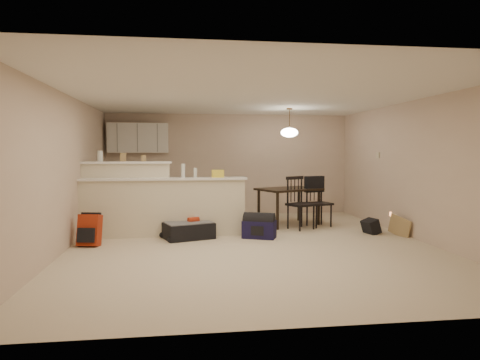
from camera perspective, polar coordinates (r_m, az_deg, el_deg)
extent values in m
plane|color=beige|center=(7.37, 1.50, -8.52)|extent=(7.00, 7.00, 0.00)
plane|color=white|center=(7.26, 1.53, 11.13)|extent=(7.00, 7.00, 0.00)
cube|color=beige|center=(10.68, -1.43, 2.06)|extent=(6.00, 0.02, 2.50)
cube|color=beige|center=(3.80, 9.83, -1.11)|extent=(6.00, 0.02, 2.50)
cube|color=beige|center=(7.36, -22.22, 1.00)|extent=(0.02, 7.00, 2.50)
cube|color=beige|center=(8.23, 22.62, 1.26)|extent=(0.02, 7.00, 2.50)
cube|color=beige|center=(8.09, -10.09, -3.71)|extent=(3.00, 0.28, 1.05)
cube|color=white|center=(8.04, -10.14, 0.15)|extent=(3.08, 0.38, 0.04)
cube|color=beige|center=(8.35, -14.84, -2.50)|extent=(1.60, 0.24, 1.35)
cube|color=white|center=(8.30, -14.92, 2.27)|extent=(1.68, 0.34, 0.04)
cube|color=white|center=(10.49, -13.42, 5.48)|extent=(1.40, 0.34, 0.70)
cube|color=white|center=(10.40, -12.28, -2.49)|extent=(1.80, 0.60, 0.90)
cube|color=beige|center=(9.59, 17.93, 3.17)|extent=(0.02, 0.12, 0.12)
cylinder|color=silver|center=(8.38, -18.16, 3.04)|extent=(0.10, 0.10, 0.20)
cube|color=#A58755|center=(8.31, -15.31, 2.95)|extent=(0.10, 0.07, 0.16)
cube|color=#A58755|center=(8.27, -12.71, 2.85)|extent=(0.08, 0.06, 0.12)
cylinder|color=silver|center=(8.02, -7.59, 1.24)|extent=(0.07, 0.07, 0.26)
cylinder|color=silver|center=(8.02, -5.98, 0.97)|extent=(0.06, 0.06, 0.18)
cube|color=#A58755|center=(8.05, -2.99, 0.85)|extent=(0.22, 0.18, 0.14)
cube|color=black|center=(9.22, 6.54, -1.22)|extent=(1.50, 1.28, 0.04)
cylinder|color=black|center=(8.67, 5.02, -4.16)|extent=(0.06, 0.06, 0.75)
cylinder|color=black|center=(9.36, 10.46, -3.63)|extent=(0.06, 0.06, 0.75)
cylinder|color=black|center=(9.22, 2.53, -3.68)|extent=(0.06, 0.06, 0.75)
cylinder|color=black|center=(9.87, 7.84, -3.22)|extent=(0.06, 0.06, 0.75)
cylinder|color=brown|center=(9.21, 6.61, 7.98)|extent=(0.02, 0.02, 0.50)
cylinder|color=brown|center=(9.23, 6.62, 9.41)|extent=(0.12, 0.12, 0.03)
ellipsoid|color=white|center=(9.20, 6.60, 6.31)|extent=(0.36, 0.36, 0.20)
cube|color=black|center=(7.85, -6.86, -6.72)|extent=(0.98, 0.80, 0.29)
cube|color=#A92C13|center=(7.61, -19.42, -6.34)|extent=(0.38, 0.28, 0.52)
cube|color=#141138|center=(7.85, 2.58, -6.58)|extent=(0.66, 0.52, 0.32)
cube|color=black|center=(8.62, 17.05, -5.97)|extent=(0.28, 0.35, 0.27)
cube|color=#A58755|center=(8.54, 20.50, -5.84)|extent=(0.19, 0.45, 0.36)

